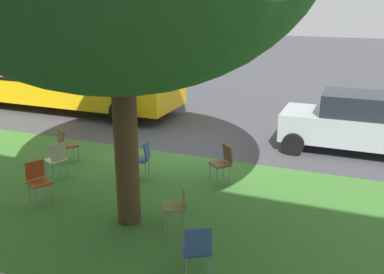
{
  "coord_description": "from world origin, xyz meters",
  "views": [
    {
      "loc": [
        -4.7,
        10.5,
        4.09
      ],
      "look_at": [
        -1.04,
        1.29,
        0.91
      ],
      "focal_mm": 40.78,
      "sensor_mm": 36.0,
      "label": 1
    }
  ],
  "objects_px": {
    "chair_3": "(197,247)",
    "parked_car": "(353,122)",
    "chair_5": "(66,143)",
    "school_bus": "(46,62)",
    "chair_4": "(143,156)",
    "chair_1": "(57,158)",
    "chair_2": "(223,160)",
    "chair_6": "(178,203)",
    "chair_0": "(38,178)"
  },
  "relations": [
    {
      "from": "chair_3",
      "to": "parked_car",
      "type": "height_order",
      "value": "parked_car"
    },
    {
      "from": "chair_3",
      "to": "chair_5",
      "type": "height_order",
      "value": "same"
    },
    {
      "from": "parked_car",
      "to": "school_bus",
      "type": "bearing_deg",
      "value": -5.3
    },
    {
      "from": "chair_4",
      "to": "parked_car",
      "type": "height_order",
      "value": "parked_car"
    },
    {
      "from": "chair_1",
      "to": "chair_2",
      "type": "height_order",
      "value": "same"
    },
    {
      "from": "chair_2",
      "to": "chair_6",
      "type": "xyz_separation_m",
      "value": [
        0.11,
        2.37,
        0.0
      ]
    },
    {
      "from": "school_bus",
      "to": "chair_6",
      "type": "bearing_deg",
      "value": 141.15
    },
    {
      "from": "chair_5",
      "to": "parked_car",
      "type": "xyz_separation_m",
      "value": [
        -6.81,
        -3.58,
        0.32
      ]
    },
    {
      "from": "chair_2",
      "to": "chair_1",
      "type": "bearing_deg",
      "value": 18.98
    },
    {
      "from": "chair_2",
      "to": "chair_6",
      "type": "height_order",
      "value": "same"
    },
    {
      "from": "chair_4",
      "to": "chair_3",
      "type": "bearing_deg",
      "value": 129.15
    },
    {
      "from": "chair_6",
      "to": "school_bus",
      "type": "height_order",
      "value": "school_bus"
    },
    {
      "from": "parked_car",
      "to": "school_bus",
      "type": "height_order",
      "value": "school_bus"
    },
    {
      "from": "parked_car",
      "to": "chair_6",
      "type": "bearing_deg",
      "value": 63.98
    },
    {
      "from": "chair_2",
      "to": "chair_5",
      "type": "distance_m",
      "value": 4.17
    },
    {
      "from": "chair_2",
      "to": "chair_5",
      "type": "bearing_deg",
      "value": 3.96
    },
    {
      "from": "chair_0",
      "to": "parked_car",
      "type": "bearing_deg",
      "value": -136.0
    },
    {
      "from": "chair_1",
      "to": "chair_4",
      "type": "distance_m",
      "value": 2.0
    },
    {
      "from": "chair_5",
      "to": "school_bus",
      "type": "distance_m",
      "value": 6.38
    },
    {
      "from": "chair_1",
      "to": "chair_6",
      "type": "distance_m",
      "value": 3.73
    },
    {
      "from": "chair_2",
      "to": "chair_4",
      "type": "bearing_deg",
      "value": 13.62
    },
    {
      "from": "chair_3",
      "to": "chair_5",
      "type": "bearing_deg",
      "value": -34.27
    },
    {
      "from": "chair_4",
      "to": "chair_5",
      "type": "xyz_separation_m",
      "value": [
        2.32,
        -0.16,
        0.0
      ]
    },
    {
      "from": "chair_1",
      "to": "chair_6",
      "type": "height_order",
      "value": "same"
    },
    {
      "from": "chair_1",
      "to": "chair_5",
      "type": "bearing_deg",
      "value": -63.49
    },
    {
      "from": "chair_2",
      "to": "parked_car",
      "type": "bearing_deg",
      "value": -128.83
    },
    {
      "from": "chair_2",
      "to": "chair_5",
      "type": "xyz_separation_m",
      "value": [
        4.16,
        0.29,
        0.0
      ]
    },
    {
      "from": "chair_6",
      "to": "parked_car",
      "type": "distance_m",
      "value": 6.3
    },
    {
      "from": "chair_1",
      "to": "chair_2",
      "type": "bearing_deg",
      "value": -161.02
    },
    {
      "from": "chair_2",
      "to": "school_bus",
      "type": "height_order",
      "value": "school_bus"
    },
    {
      "from": "chair_6",
      "to": "chair_0",
      "type": "bearing_deg",
      "value": 0.8
    },
    {
      "from": "chair_2",
      "to": "chair_4",
      "type": "relative_size",
      "value": 1.0
    },
    {
      "from": "parked_car",
      "to": "chair_0",
      "type": "bearing_deg",
      "value": 44.0
    },
    {
      "from": "chair_5",
      "to": "chair_0",
      "type": "bearing_deg",
      "value": 113.2
    },
    {
      "from": "chair_0",
      "to": "chair_4",
      "type": "relative_size",
      "value": 1.0
    },
    {
      "from": "school_bus",
      "to": "chair_0",
      "type": "bearing_deg",
      "value": 127.47
    },
    {
      "from": "chair_3",
      "to": "chair_1",
      "type": "bearing_deg",
      "value": -28.19
    },
    {
      "from": "chair_1",
      "to": "chair_6",
      "type": "bearing_deg",
      "value": 162.81
    },
    {
      "from": "chair_6",
      "to": "chair_4",
      "type": "bearing_deg",
      "value": -47.92
    },
    {
      "from": "chair_0",
      "to": "chair_3",
      "type": "relative_size",
      "value": 1.0
    },
    {
      "from": "chair_2",
      "to": "chair_4",
      "type": "height_order",
      "value": "same"
    },
    {
      "from": "chair_4",
      "to": "school_bus",
      "type": "height_order",
      "value": "school_bus"
    },
    {
      "from": "chair_3",
      "to": "chair_4",
      "type": "xyz_separation_m",
      "value": [
        2.6,
        -3.19,
        0.0
      ]
    },
    {
      "from": "chair_2",
      "to": "chair_5",
      "type": "height_order",
      "value": "same"
    },
    {
      "from": "chair_4",
      "to": "school_bus",
      "type": "relative_size",
      "value": 0.08
    },
    {
      "from": "chair_5",
      "to": "school_bus",
      "type": "height_order",
      "value": "school_bus"
    },
    {
      "from": "chair_5",
      "to": "school_bus",
      "type": "xyz_separation_m",
      "value": [
        4.25,
        -4.6,
        1.24
      ]
    },
    {
      "from": "chair_0",
      "to": "chair_2",
      "type": "relative_size",
      "value": 1.0
    },
    {
      "from": "chair_6",
      "to": "school_bus",
      "type": "xyz_separation_m",
      "value": [
        8.29,
        -6.68,
        1.24
      ]
    },
    {
      "from": "chair_0",
      "to": "chair_5",
      "type": "bearing_deg",
      "value": -66.8
    }
  ]
}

